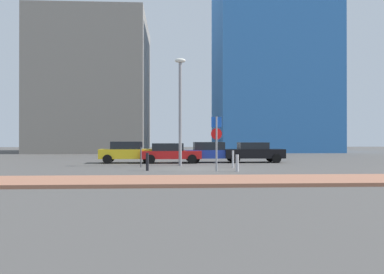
% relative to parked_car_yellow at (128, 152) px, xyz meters
% --- Properties ---
extents(ground_plane, '(120.00, 120.00, 0.00)m').
position_rel_parked_car_yellow_xyz_m(ground_plane, '(4.37, -6.02, -0.80)').
color(ground_plane, '#4C4947').
extents(sidewalk_brick, '(40.00, 3.47, 0.14)m').
position_rel_parked_car_yellow_xyz_m(sidewalk_brick, '(4.37, -12.58, -0.73)').
color(sidewalk_brick, '#9E664C').
rests_on(sidewalk_brick, ground).
extents(parked_car_yellow, '(4.12, 2.10, 1.54)m').
position_rel_parked_car_yellow_xyz_m(parked_car_yellow, '(0.00, 0.00, 0.00)').
color(parked_car_yellow, gold).
rests_on(parked_car_yellow, ground).
extents(parked_car_red, '(4.27, 2.07, 1.41)m').
position_rel_parked_car_yellow_xyz_m(parked_car_red, '(3.04, -0.24, -0.06)').
color(parked_car_red, red).
rests_on(parked_car_red, ground).
extents(parked_car_blue, '(4.28, 2.02, 1.49)m').
position_rel_parked_car_yellow_xyz_m(parked_car_blue, '(6.13, 0.27, -0.03)').
color(parked_car_blue, '#1E389E').
rests_on(parked_car_blue, ground).
extents(parked_car_black, '(4.37, 2.01, 1.47)m').
position_rel_parked_car_yellow_xyz_m(parked_car_black, '(9.15, 0.17, -0.04)').
color(parked_car_black, black).
rests_on(parked_car_black, ground).
extents(parking_sign_post, '(0.60, 0.11, 2.93)m').
position_rel_parked_car_yellow_xyz_m(parking_sign_post, '(5.53, -7.46, 1.04)').
color(parking_sign_post, gray).
rests_on(parking_sign_post, ground).
extents(parking_meter, '(0.18, 0.14, 1.53)m').
position_rel_parked_car_yellow_xyz_m(parking_meter, '(1.28, -4.28, 0.18)').
color(parking_meter, '#4C4C51').
rests_on(parking_meter, ground).
extents(street_lamp, '(0.70, 0.36, 6.93)m').
position_rel_parked_car_yellow_xyz_m(street_lamp, '(3.70, -3.08, 3.28)').
color(street_lamp, gray).
rests_on(street_lamp, ground).
extents(traffic_bollard_near, '(0.12, 0.12, 1.03)m').
position_rel_parked_car_yellow_xyz_m(traffic_bollard_near, '(6.82, -4.98, -0.29)').
color(traffic_bollard_near, '#B7B7BC').
rests_on(traffic_bollard_near, ground).
extents(traffic_bollard_mid, '(0.16, 0.16, 0.97)m').
position_rel_parked_car_yellow_xyz_m(traffic_bollard_mid, '(1.82, -6.86, -0.32)').
color(traffic_bollard_mid, black).
rests_on(traffic_bollard_mid, ground).
extents(traffic_bollard_far, '(0.16, 0.16, 0.90)m').
position_rel_parked_car_yellow_xyz_m(traffic_bollard_far, '(6.60, -7.68, -0.35)').
color(traffic_bollard_far, '#B7B7BC').
rests_on(traffic_bollard_far, ground).
extents(building_colorful_midrise, '(14.98, 12.77, 24.81)m').
position_rel_parked_car_yellow_xyz_m(building_colorful_midrise, '(16.72, 23.72, 11.60)').
color(building_colorful_midrise, '#3372BF').
rests_on(building_colorful_midrise, ground).
extents(building_under_construction, '(13.84, 15.42, 17.35)m').
position_rel_parked_car_yellow_xyz_m(building_under_construction, '(-7.04, 24.10, 7.87)').
color(building_under_construction, gray).
rests_on(building_under_construction, ground).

